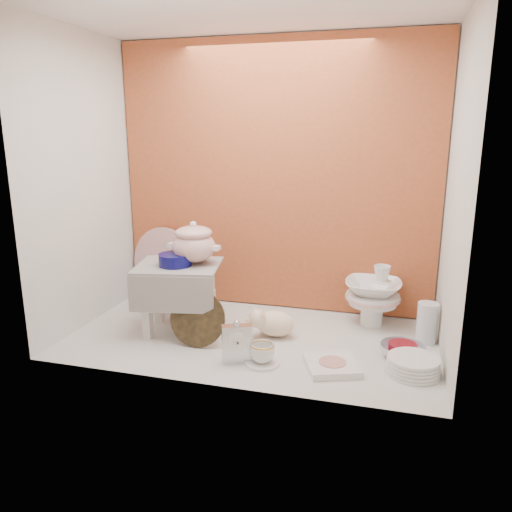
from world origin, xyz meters
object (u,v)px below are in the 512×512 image
at_px(blue_white_vase, 165,288).
at_px(crystal_bowl, 402,351).
at_px(plush_pig, 275,323).
at_px(porcelain_tower, 373,295).
at_px(mantel_clock, 237,342).
at_px(floral_platter, 164,264).
at_px(dinner_plate_stack, 413,365).
at_px(gold_rim_teacup, 262,353).
at_px(step_stool, 180,298).
at_px(soup_tureen, 194,242).

relative_size(blue_white_vase, crystal_bowl, 1.22).
bearing_deg(crystal_bowl, plush_pig, 172.43).
bearing_deg(porcelain_tower, crystal_bowl, -67.10).
height_order(mantel_clock, porcelain_tower, porcelain_tower).
bearing_deg(mantel_clock, crystal_bowl, -4.70).
xyz_separation_m(floral_platter, plush_pig, (0.78, -0.36, -0.15)).
bearing_deg(mantel_clock, dinner_plate_stack, -15.92).
bearing_deg(floral_platter, gold_rim_teacup, -40.43).
bearing_deg(mantel_clock, gold_rim_teacup, -18.18).
bearing_deg(plush_pig, gold_rim_teacup, -91.93).
bearing_deg(floral_platter, mantel_clock, -45.28).
distance_m(gold_rim_teacup, porcelain_tower, 0.76).
height_order(floral_platter, blue_white_vase, floral_platter).
xyz_separation_m(step_stool, plush_pig, (0.49, 0.05, -0.10)).
distance_m(step_stool, gold_rim_teacup, 0.59).
xyz_separation_m(crystal_bowl, porcelain_tower, (-0.16, 0.37, 0.13)).
bearing_deg(mantel_clock, step_stool, 122.03).
bearing_deg(soup_tureen, crystal_bowl, -4.25).
bearing_deg(dinner_plate_stack, crystal_bowl, 106.48).
bearing_deg(crystal_bowl, soup_tureen, 175.75).
height_order(blue_white_vase, gold_rim_teacup, blue_white_vase).
relative_size(dinner_plate_stack, porcelain_tower, 0.70).
bearing_deg(crystal_bowl, gold_rim_teacup, -159.13).
bearing_deg(plush_pig, blue_white_vase, 157.46).
relative_size(blue_white_vase, porcelain_tower, 0.75).
relative_size(soup_tureen, floral_platter, 0.58).
relative_size(mantel_clock, gold_rim_teacup, 1.78).
xyz_separation_m(mantel_clock, crystal_bowl, (0.71, 0.24, -0.07)).
xyz_separation_m(gold_rim_teacup, porcelain_tower, (0.44, 0.60, 0.11)).
bearing_deg(gold_rim_teacup, soup_tureen, 145.10).
height_order(floral_platter, mantel_clock, floral_platter).
distance_m(mantel_clock, gold_rim_teacup, 0.12).
relative_size(blue_white_vase, mantel_clock, 1.28).
xyz_separation_m(blue_white_vase, porcelain_tower, (1.17, 0.06, 0.04)).
relative_size(blue_white_vase, gold_rim_teacup, 2.26).
xyz_separation_m(mantel_clock, dinner_plate_stack, (0.76, 0.10, -0.06)).
height_order(plush_pig, crystal_bowl, plush_pig).
bearing_deg(blue_white_vase, gold_rim_teacup, -36.54).
bearing_deg(plush_pig, soup_tureen, 175.82).
height_order(blue_white_vase, dinner_plate_stack, blue_white_vase).
distance_m(step_stool, mantel_clock, 0.49).
bearing_deg(mantel_clock, porcelain_tower, 24.41).
bearing_deg(plush_pig, dinner_plate_stack, -23.63).
bearing_deg(gold_rim_teacup, mantel_clock, -174.98).
xyz_separation_m(floral_platter, blue_white_vase, (0.07, -0.14, -0.10)).
height_order(step_stool, mantel_clock, step_stool).
bearing_deg(dinner_plate_stack, porcelain_tower, 111.17).
bearing_deg(mantel_clock, blue_white_vase, 114.96).
distance_m(dinner_plate_stack, crystal_bowl, 0.15).
bearing_deg(step_stool, crystal_bowl, -12.83).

